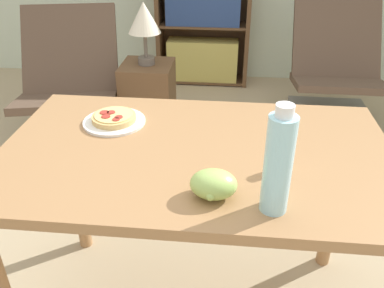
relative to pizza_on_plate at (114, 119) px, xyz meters
The scene contains 11 objects.
ground_plane 0.85m from the pizza_on_plate, ahead, with size 14.00×14.00×0.00m, color tan.
dining_table 0.37m from the pizza_on_plate, 26.75° to the right, with size 1.27×0.77×0.78m.
pizza_on_plate is the anchor object (origin of this frame).
grape_bunch 0.55m from the pizza_on_plate, 46.16° to the right, with size 0.13×0.10×0.08m.
drink_bottle 0.70m from the pizza_on_plate, 38.90° to the right, with size 0.07×0.07×0.29m.
salt_shaker 0.62m from the pizza_on_plate, 23.94° to the right, with size 0.03×0.03×0.08m.
lounge_chair_near 1.46m from the pizza_on_plate, 119.08° to the left, with size 0.77×0.88×0.88m.
lounge_chair_far 2.12m from the pizza_on_plate, 54.84° to the left, with size 0.64×0.76×0.88m.
bookshelf 2.44m from the pizza_on_plate, 86.75° to the left, with size 0.83×0.30×1.59m.
side_table 1.39m from the pizza_on_plate, 96.72° to the left, with size 0.34×0.34×0.55m.
table_lamp 1.30m from the pizza_on_plate, 96.72° to the left, with size 0.21×0.21×0.40m.
Camera 1 is at (0.10, -1.26, 1.45)m, focal length 38.00 mm.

